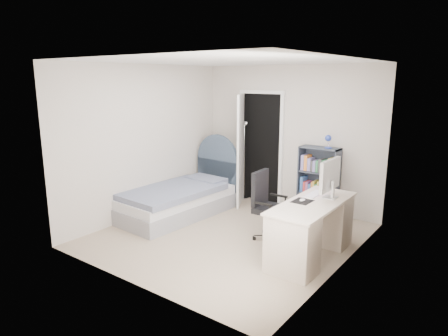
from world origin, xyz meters
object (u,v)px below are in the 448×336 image
Objects in this scene: nightstand at (228,179)px; desk at (312,227)px; bookcase at (318,184)px; office_chair at (267,202)px; bed at (182,198)px; floor_lamp at (245,167)px.

desk is at bearing -31.34° from nightstand.
bookcase is 1.39× the size of office_chair.
floor_lamp is (0.35, 1.39, 0.32)m from bed.
office_chair is (-0.78, 0.18, 0.14)m from desk.
bed is at bearing -144.88° from bookcase.
bookcase is (1.53, -0.07, -0.07)m from floor_lamp.
nightstand is 0.39× the size of desk.
bed is 1.38× the size of desk.
bookcase is 1.67m from desk.
office_chair is at bearing -46.94° from floor_lamp.
bookcase is (1.88, 1.32, 0.26)m from bed.
nightstand is at bearing -145.02° from floor_lamp.
bed reaches higher than office_chair.
bed is 2.50m from desk.
nightstand is at bearing 148.66° from desk.
bookcase is 1.39m from office_chair.
desk reaches higher than nightstand.
desk reaches higher than office_chair.
desk is (2.13, -1.63, -0.20)m from floor_lamp.
bed is 2.13× the size of office_chair.
bed is 1.41× the size of floor_lamp.
floor_lamp reaches higher than bookcase.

